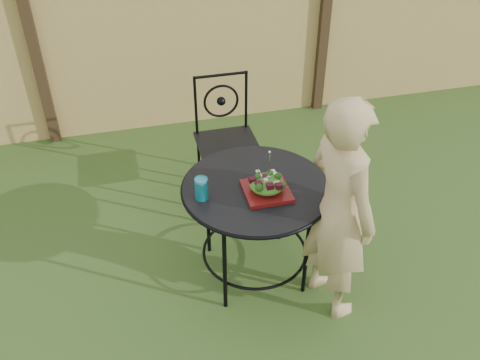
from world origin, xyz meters
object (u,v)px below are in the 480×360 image
at_px(patio_table, 256,204).
at_px(salad_plate, 267,191).
at_px(patio_chair, 226,135).
at_px(diner, 339,211).

height_order(patio_table, salad_plate, salad_plate).
xyz_separation_m(patio_chair, diner, (0.37, -1.31, 0.23)).
bearing_deg(salad_plate, diner, -37.70).
height_order(patio_table, patio_chair, patio_chair).
relative_size(diner, salad_plate, 5.42).
relative_size(patio_table, salad_plate, 3.42).
bearing_deg(patio_table, patio_chair, 88.24).
bearing_deg(patio_chair, patio_table, -91.76).
xyz_separation_m(patio_table, diner, (0.40, -0.35, 0.15)).
distance_m(patio_chair, diner, 1.38).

